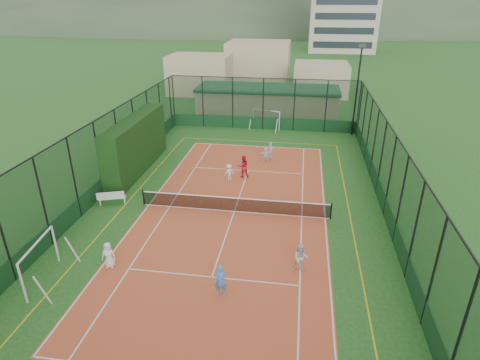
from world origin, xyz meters
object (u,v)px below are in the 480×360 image
object	(u,v)px
floodlight_ne	(357,91)
child_near_left	(109,255)
child_near_mid	(221,280)
clubhouse	(267,101)
coach	(243,166)
futsal_goal_near	(40,263)
child_near_right	(301,258)
child_far_right	(271,151)
white_bench	(112,197)
futsal_goal_far	(266,120)
child_far_left	(229,172)
child_far_back	(266,154)

from	to	relation	value
floodlight_ne	child_near_left	xyz separation A→B (m)	(-13.68, -22.96, -3.44)
child_near_left	child_near_mid	xyz separation A→B (m)	(5.77, -1.15, 0.09)
clubhouse	coach	xyz separation A→B (m)	(-0.21, -16.78, -0.74)
futsal_goal_near	coach	distance (m)	15.01
child_near_right	child_far_right	xyz separation A→B (m)	(-2.63, 14.15, 0.01)
clubhouse	child_near_left	distance (m)	28.82
child_near_left	child_far_right	size ratio (longest dim) A/B	0.90
white_bench	child_far_right	size ratio (longest dim) A/B	1.14
clubhouse	futsal_goal_far	xyz separation A→B (m)	(0.32, -4.79, -0.65)
floodlight_ne	clubhouse	size ratio (longest dim) A/B	0.54
floodlight_ne	futsal_goal_near	distance (m)	29.49
white_bench	futsal_goal_far	size ratio (longest dim) A/B	0.59
futsal_goal_far	child_far_left	world-z (taller)	futsal_goal_far
floodlight_ne	child_near_mid	distance (m)	25.60
futsal_goal_near	child_near_right	distance (m)	12.02
child_far_right	child_far_left	bearing A→B (deg)	76.45
futsal_goal_near	child_near_right	xyz separation A→B (m)	(11.75, 2.53, -0.25)
child_near_right	child_far_right	world-z (taller)	child_far_right
futsal_goal_near	child_far_back	xyz separation A→B (m)	(8.77, 16.25, -0.38)
white_bench	futsal_goal_near	distance (m)	7.62
child_far_right	child_far_back	distance (m)	0.57
futsal_goal_far	child_far_left	bearing A→B (deg)	-79.40
child_near_mid	child_far_right	xyz separation A→B (m)	(0.78, 16.38, -0.02)
child_near_mid	child_near_right	bearing A→B (deg)	26.92
futsal_goal_near	child_far_right	xyz separation A→B (m)	(9.12, 16.67, -0.25)
child_near_left	child_near_right	xyz separation A→B (m)	(9.18, 1.08, 0.07)
futsal_goal_far	child_far_left	xyz separation A→B (m)	(-1.44, -12.71, -0.30)
futsal_goal_near	child_far_right	bearing A→B (deg)	-35.04
futsal_goal_far	child_far_left	distance (m)	12.80
floodlight_ne	coach	distance (m)	14.76
futsal_goal_far	futsal_goal_near	bearing A→B (deg)	-90.61
child_far_back	coach	size ratio (longest dim) A/B	0.74
child_near_right	coach	bearing A→B (deg)	110.15
clubhouse	child_far_left	distance (m)	17.57
child_far_left	child_near_right	bearing A→B (deg)	80.20
child_near_left	child_far_right	xyz separation A→B (m)	(6.55, 15.22, 0.07)
clubhouse	child_far_back	size ratio (longest dim) A/B	12.44
child_far_back	coach	xyz separation A→B (m)	(-1.32, -3.22, 0.22)
child_far_left	coach	world-z (taller)	coach
futsal_goal_far	child_near_mid	xyz separation A→B (m)	(0.36, -24.71, -0.15)
child_near_left	child_far_left	world-z (taller)	child_near_left
floodlight_ne	child_near_left	distance (m)	26.95
futsal_goal_near	child_near_mid	distance (m)	8.35
child_far_back	floodlight_ne	bearing A→B (deg)	-153.68
floodlight_ne	child_far_back	distance (m)	11.61
white_bench	child_near_left	size ratio (longest dim) A/B	1.26
futsal_goal_near	white_bench	bearing A→B (deg)	-5.28
child_near_left	clubhouse	bearing A→B (deg)	71.66
futsal_goal_near	child_near_left	bearing A→B (deg)	-66.96
white_bench	child_far_left	world-z (taller)	child_far_left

